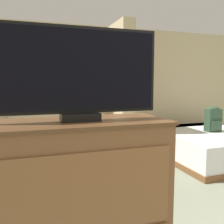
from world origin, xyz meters
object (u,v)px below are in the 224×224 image
object	(u,v)px
tv_dresser	(81,212)
tv	(79,74)
backpack	(213,119)
coffee_table	(64,159)
bed	(206,144)
couch	(57,145)

from	to	relation	value
tv_dresser	tv	world-z (taller)	tv
tv	backpack	distance (m)	3.94
coffee_table	bed	size ratio (longest dim) A/B	0.33
tv_dresser	bed	size ratio (longest dim) A/B	0.58
couch	bed	xyz separation A→B (m)	(2.79, -0.66, -0.05)
tv	bed	xyz separation A→B (m)	(2.95, 2.38, -1.25)
tv_dresser	backpack	distance (m)	3.88
couch	bed	bearing A→B (deg)	-13.28
tv_dresser	backpack	xyz separation A→B (m)	(3.07, 2.36, 0.16)
couch	backpack	size ratio (longest dim) A/B	4.44
coffee_table	tv_dresser	distance (m)	2.08
coffee_table	bed	world-z (taller)	bed
couch	tv_dresser	size ratio (longest dim) A/B	1.77
couch	backpack	world-z (taller)	backpack
bed	coffee_table	bearing A→B (deg)	-173.53
tv_dresser	bed	xyz separation A→B (m)	(2.95, 2.38, -0.35)
couch	coffee_table	size ratio (longest dim) A/B	3.17
coffee_table	bed	xyz separation A→B (m)	(2.79, 0.32, -0.08)
coffee_table	tv	size ratio (longest dim) A/B	0.67
coffee_table	tv	bearing A→B (deg)	-94.48
backpack	tv_dresser	bearing A→B (deg)	-142.53
coffee_table	backpack	world-z (taller)	backpack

